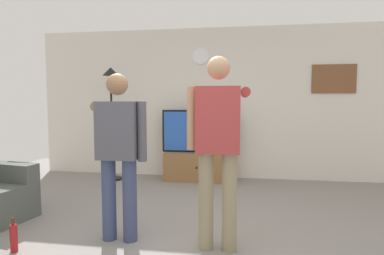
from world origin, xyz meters
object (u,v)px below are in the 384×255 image
object	(u,v)px
framed_picture	(334,79)
person_standing_nearer_couch	(218,142)
tv_stand	(198,167)
person_standing_nearer_lamp	(119,148)
beverage_bottle	(14,238)
television	(199,131)
floor_lamp	(111,100)
wall_clock	(201,56)

from	to	relation	value
framed_picture	person_standing_nearer_couch	size ratio (longest dim) A/B	0.40
tv_stand	person_standing_nearer_lamp	distance (m)	2.63
tv_stand	beverage_bottle	xyz separation A→B (m)	(-1.32, -2.92, -0.11)
television	framed_picture	xyz separation A→B (m)	(2.28, 0.25, 0.90)
television	person_standing_nearer_lamp	bearing A→B (deg)	-100.04
tv_stand	framed_picture	distance (m)	2.76
floor_lamp	person_standing_nearer_lamp	xyz separation A→B (m)	(1.06, -2.33, -0.48)
wall_clock	person_standing_nearer_couch	distance (m)	3.13
television	beverage_bottle	size ratio (longest dim) A/B	3.95
wall_clock	person_standing_nearer_lamp	bearing A→B (deg)	-99.18
person_standing_nearer_couch	beverage_bottle	distance (m)	2.08
person_standing_nearer_lamp	wall_clock	bearing A→B (deg)	80.82
framed_picture	beverage_bottle	bearing A→B (deg)	-138.30
wall_clock	framed_picture	bearing A→B (deg)	0.13
wall_clock	floor_lamp	size ratio (longest dim) A/B	0.15
floor_lamp	person_standing_nearer_lamp	distance (m)	2.61
wall_clock	beverage_bottle	xyz separation A→B (m)	(-1.32, -3.21, -2.06)
floor_lamp	tv_stand	bearing A→B (deg)	6.46
floor_lamp	television	bearing A→B (deg)	8.18
television	person_standing_nearer_couch	xyz separation A→B (m)	(0.53, -2.60, 0.15)
television	person_standing_nearer_lamp	xyz separation A→B (m)	(-0.45, -2.55, 0.07)
wall_clock	person_standing_nearer_couch	xyz separation A→B (m)	(0.53, -2.85, -1.18)
wall_clock	person_standing_nearer_lamp	size ratio (longest dim) A/B	0.17
television	wall_clock	xyz separation A→B (m)	(0.00, 0.24, 1.33)
tv_stand	floor_lamp	bearing A→B (deg)	-173.54
television	tv_stand	bearing A→B (deg)	-90.00
tv_stand	television	size ratio (longest dim) A/B	0.91
framed_picture	person_standing_nearer_lamp	size ratio (longest dim) A/B	0.43
framed_picture	floor_lamp	xyz separation A→B (m)	(-3.80, -0.47, -0.36)
wall_clock	person_standing_nearer_lamp	distance (m)	3.10
television	person_standing_nearer_couch	size ratio (longest dim) A/B	0.72
television	floor_lamp	world-z (taller)	floor_lamp
framed_picture	person_standing_nearer_lamp	xyz separation A→B (m)	(-2.73, -2.80, -0.84)
tv_stand	television	distance (m)	0.62
person_standing_nearer_lamp	beverage_bottle	xyz separation A→B (m)	(-0.87, -0.41, -0.80)
tv_stand	person_standing_nearer_lamp	bearing A→B (deg)	-100.22
framed_picture	person_standing_nearer_lamp	world-z (taller)	framed_picture
floor_lamp	framed_picture	bearing A→B (deg)	7.00
tv_stand	wall_clock	xyz separation A→B (m)	(-0.00, 0.29, 1.95)
television	person_standing_nearer_couch	distance (m)	2.66
person_standing_nearer_couch	tv_stand	bearing A→B (deg)	101.75
television	wall_clock	distance (m)	1.35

